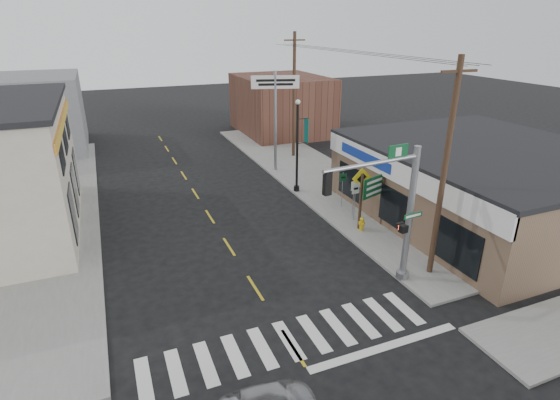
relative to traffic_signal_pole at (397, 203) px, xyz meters
name	(u,v)px	position (x,y,z in m)	size (l,w,h in m)	color
ground	(293,348)	(-5.47, -2.13, -3.78)	(140.00, 140.00, 0.00)	black
sidewalk_right	(337,189)	(3.53, 10.87, -3.71)	(6.00, 38.00, 0.13)	slate
sidewalk_left	(39,235)	(-14.47, 10.87, -3.71)	(6.00, 38.00, 0.13)	slate
center_line	(229,247)	(-5.47, 5.87, -3.77)	(0.12, 56.00, 0.01)	gold
crosswalk	(289,340)	(-5.47, -1.73, -3.77)	(11.00, 2.20, 0.01)	silver
thrift_store	(484,185)	(9.03, 3.87, -1.78)	(12.00, 14.00, 4.00)	brown
bldg_distant_right	(281,105)	(6.53, 27.87, -0.98)	(8.00, 10.00, 5.60)	#553226
bldg_distant_left	(26,114)	(-16.47, 29.87, -0.58)	(9.00, 10.00, 6.40)	slate
traffic_signal_pole	(397,203)	(0.00, 0.00, 0.00)	(4.84, 0.38, 6.13)	gray
guide_sign	(373,192)	(2.33, 4.94, -1.64)	(1.79, 0.14, 3.13)	#442E1F
fire_hydrant	(362,223)	(1.59, 4.71, -3.23)	(0.24, 0.24, 0.77)	gold
ped_crossing_sign	(361,184)	(2.37, 6.21, -1.63)	(1.16, 0.08, 2.98)	gray
lamp_post	(298,140)	(0.89, 11.48, -0.17)	(0.78, 0.61, 6.01)	black
dance_center_sign	(275,97)	(1.21, 16.21, 1.78)	(3.42, 0.21, 7.27)	gray
bare_tree	(424,177)	(3.76, 2.84, -0.27)	(2.15, 2.15, 4.29)	black
shrub_front	(462,247)	(4.51, 0.50, -3.15)	(1.33, 1.33, 1.00)	#203B15
shrub_back	(398,217)	(3.82, 4.58, -3.20)	(1.19, 1.19, 0.89)	black
utility_pole_near	(444,171)	(2.18, -0.05, 1.13)	(1.62, 0.24, 9.32)	#4F2E21
utility_pole_far	(294,95)	(4.03, 19.20, 1.37)	(1.70, 0.26, 9.79)	#41261B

